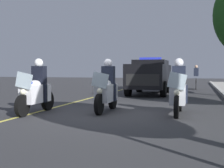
{
  "coord_description": "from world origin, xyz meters",
  "views": [
    {
      "loc": [
        8.77,
        2.64,
        1.36
      ],
      "look_at": [
        -0.38,
        0.0,
        0.9
      ],
      "focal_mm": 47.23,
      "sensor_mm": 36.0,
      "label": 1
    }
  ],
  "objects_px": {
    "police_motorcycle_trailing": "(178,92)",
    "cyclist_background": "(196,77)",
    "police_motorcycle_lead_right": "(107,90)",
    "police_suv": "(150,75)",
    "police_motorcycle_lead_left": "(36,91)"
  },
  "relations": [
    {
      "from": "police_motorcycle_lead_left",
      "to": "police_motorcycle_lead_right",
      "type": "relative_size",
      "value": 1.0
    },
    {
      "from": "police_motorcycle_trailing",
      "to": "police_suv",
      "type": "relative_size",
      "value": 0.44
    },
    {
      "from": "police_motorcycle_trailing",
      "to": "cyclist_background",
      "type": "distance_m",
      "value": 12.1
    },
    {
      "from": "police_motorcycle_trailing",
      "to": "cyclist_background",
      "type": "relative_size",
      "value": 1.22
    },
    {
      "from": "police_motorcycle_lead_left",
      "to": "police_suv",
      "type": "relative_size",
      "value": 0.44
    },
    {
      "from": "police_motorcycle_trailing",
      "to": "cyclist_background",
      "type": "xyz_separation_m",
      "value": [
        -12.09,
        0.48,
        0.14
      ]
    },
    {
      "from": "police_motorcycle_lead_left",
      "to": "cyclist_background",
      "type": "bearing_deg",
      "value": 159.99
    },
    {
      "from": "police_motorcycle_lead_right",
      "to": "police_motorcycle_trailing",
      "type": "xyz_separation_m",
      "value": [
        -0.02,
        2.28,
        0.0
      ]
    },
    {
      "from": "police_motorcycle_lead_left",
      "to": "police_motorcycle_lead_right",
      "type": "height_order",
      "value": "same"
    },
    {
      "from": "police_motorcycle_lead_left",
      "to": "cyclist_background",
      "type": "distance_m",
      "value": 13.91
    },
    {
      "from": "police_motorcycle_lead_right",
      "to": "police_motorcycle_trailing",
      "type": "distance_m",
      "value": 2.28
    },
    {
      "from": "police_motorcycle_trailing",
      "to": "cyclist_background",
      "type": "bearing_deg",
      "value": 177.73
    },
    {
      "from": "police_motorcycle_lead_right",
      "to": "cyclist_background",
      "type": "height_order",
      "value": "police_motorcycle_lead_right"
    },
    {
      "from": "police_motorcycle_lead_left",
      "to": "police_motorcycle_trailing",
      "type": "xyz_separation_m",
      "value": [
        -0.98,
        4.28,
        0.0
      ]
    },
    {
      "from": "police_motorcycle_trailing",
      "to": "police_suv",
      "type": "bearing_deg",
      "value": -164.75
    }
  ]
}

